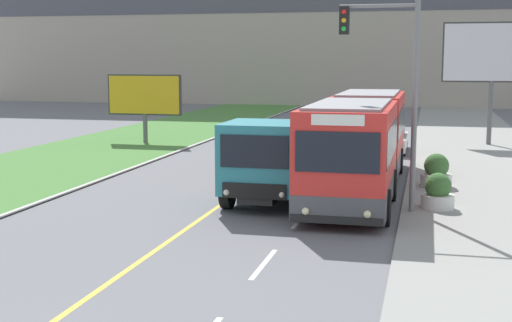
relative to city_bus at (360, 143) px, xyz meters
name	(u,v)px	position (x,y,z in m)	size (l,w,h in m)	color
city_bus	(360,143)	(0.00, 0.00, 0.00)	(2.62, 12.94, 3.23)	red
dump_truck	(269,162)	(-2.53, -2.97, -0.32)	(2.45, 6.44, 2.63)	black
car_distant	(388,138)	(0.36, 10.76, -0.95)	(1.80, 4.30, 1.45)	silver
traffic_light_mast	(394,75)	(1.22, -3.43, 2.41)	(2.28, 0.32, 6.39)	slate
billboard_large	(493,56)	(5.32, 14.27, 3.02)	(5.00, 0.24, 6.36)	#59595B
billboard_small	(145,96)	(-12.54, 11.27, 0.87)	(4.11, 0.24, 3.68)	#59595B
planter_round_near	(438,193)	(2.58, -2.82, -1.09)	(0.98, 0.98, 1.07)	silver
planter_round_second	(436,172)	(2.56, 0.94, -1.05)	(1.07, 1.07, 1.16)	silver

